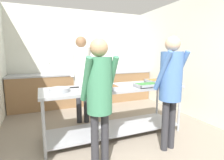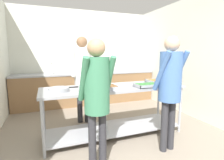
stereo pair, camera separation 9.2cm
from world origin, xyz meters
The scene contains 14 objects.
wall_rear centered at (0.00, 4.27, 1.32)m, with size 4.02×0.06×2.65m.
wall_right centered at (1.98, 2.14, 1.32)m, with size 0.06×4.39×2.65m.
back_counter centered at (0.00, 3.90, 0.44)m, with size 3.86×0.65×0.88m.
serving_counter centered at (-0.01, 1.79, 0.58)m, with size 2.40×0.75×0.86m.
sauce_pan centered at (-0.92, 1.73, 0.89)m, with size 0.44×0.30×0.06m.
broccoli_bowl centered at (-0.57, 1.57, 0.90)m, with size 0.18×0.18×0.09m.
serving_tray_greens centered at (-0.24, 1.65, 0.89)m, with size 0.41×0.33×0.05m.
plate_stack centered at (0.13, 1.68, 0.88)m, with size 0.26×0.26×0.05m.
serving_tray_roast centered at (0.50, 1.58, 0.89)m, with size 0.41×0.27×0.05m.
serving_tray_vegetables centered at (0.93, 1.88, 0.89)m, with size 0.37×0.32×0.05m.
guest_serving_left centered at (0.54, 1.06, 1.04)m, with size 0.43×0.35×1.66m.
guest_serving_right centered at (-0.53, 1.03, 1.00)m, with size 0.42×0.34×1.59m.
cook_behind_counter centered at (-0.40, 2.55, 1.09)m, with size 0.48×0.41×1.74m.
water_bottle centered at (-0.94, 3.88, 1.01)m, with size 0.08×0.08×0.27m.
Camera 2 is at (-1.08, -0.92, 1.43)m, focal length 28.00 mm.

